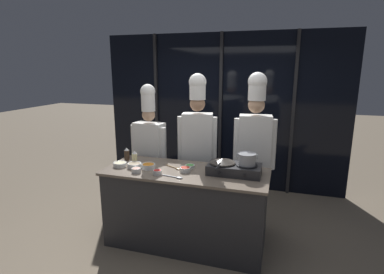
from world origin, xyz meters
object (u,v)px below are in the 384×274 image
Objects in this scene: serving_spoon_solid at (176,168)px; chef_head at (149,143)px; prep_bowl_bell_pepper at (157,172)px; prep_bowl_chili_flakes at (185,169)px; prep_bowl_mushrooms at (134,165)px; squeeze_bottle_soy at (127,154)px; prep_bowl_noodles at (120,164)px; stock_pot at (247,159)px; portable_stove at (234,169)px; chef_line at (255,139)px; prep_bowl_carrots at (148,166)px; chef_sous at (197,135)px; prep_bowl_shrimp at (136,170)px; serving_spoon_slotted at (176,177)px; frying_pan at (222,161)px; squeeze_bottle_oil at (135,158)px; prep_bowl_scallions at (190,166)px.

serving_spoon_solid is 0.82m from chef_head.
serving_spoon_solid is (0.14, 0.25, -0.02)m from prep_bowl_bell_pepper.
prep_bowl_mushrooms is (-0.63, -0.04, 0.00)m from prep_bowl_chili_flakes.
squeeze_bottle_soy reaches higher than prep_bowl_bell_pepper.
prep_bowl_noodles is at bearing -79.18° from squeeze_bottle_soy.
stock_pot reaches higher than serving_spoon_solid.
squeeze_bottle_soy is at bearing 168.99° from serving_spoon_solid.
portable_stove is 2.42× the size of serving_spoon_solid.
prep_bowl_carrots is at bearing 20.97° from chef_line.
chef_sous reaches higher than serving_spoon_solid.
prep_bowl_shrimp is at bearing -147.31° from serving_spoon_solid.
prep_bowl_mushrooms is at bearing 39.25° from chef_sous.
prep_bowl_bell_pepper is (0.26, 0.01, 0.00)m from prep_bowl_shrimp.
squeeze_bottle_soy is at bearing 6.63° from chef_line.
squeeze_bottle_soy reaches higher than prep_bowl_mushrooms.
prep_bowl_chili_flakes reaches higher than serving_spoon_slotted.
portable_stove is at bearing 1.80° from frying_pan.
prep_bowl_chili_flakes is 0.96m from chef_head.
squeeze_bottle_oil is 1.47× the size of prep_bowl_scallions.
prep_bowl_carrots is (-0.45, -0.02, 0.00)m from prep_bowl_chili_flakes.
squeeze_bottle_soy is at bearing 153.06° from serving_spoon_slotted.
portable_stove is 5.20× the size of prep_bowl_scallions.
squeeze_bottle_oil is 0.28m from prep_bowl_carrots.
stock_pot reaches higher than serving_spoon_slotted.
serving_spoon_solid is (-0.10, 0.28, 0.00)m from serving_spoon_slotted.
prep_bowl_chili_flakes is 0.06× the size of chef_line.
serving_spoon_solid is at bearing 32.69° from prep_bowl_shrimp.
portable_stove reaches higher than prep_bowl_chili_flakes.
prep_bowl_carrots is (0.08, 0.16, 0.00)m from prep_bowl_shrimp.
prep_bowl_shrimp is 0.06× the size of chef_head.
squeeze_bottle_soy is at bearing 174.57° from frying_pan.
portable_stove is 2.65× the size of stock_pot.
chef_head reaches higher than prep_bowl_chili_flakes.
prep_bowl_shrimp is 0.44× the size of serving_spoon_solid.
prep_bowl_shrimp is 1.00m from chef_sous.
squeeze_bottle_oil is 0.52m from chef_head.
prep_bowl_shrimp is 0.67× the size of prep_bowl_noodles.
chef_sous is (-0.59, 0.55, 0.23)m from portable_stove.
squeeze_bottle_oil is 1.53m from chef_line.
serving_spoon_slotted is (-0.45, -0.30, -0.14)m from frying_pan.
portable_stove is 0.29× the size of chef_line.
chef_sous is at bearing 27.66° from squeeze_bottle_soy.
prep_bowl_mushrooms is (0.24, -0.25, -0.05)m from squeeze_bottle_soy.
squeeze_bottle_soy is 0.53m from prep_bowl_shrimp.
prep_bowl_bell_pepper is at bearing 1.19° from prep_bowl_shrimp.
stock_pot is 1.34× the size of squeeze_bottle_oil.
frying_pan is at bearing -178.20° from portable_stove.
squeeze_bottle_soy is at bearing 175.26° from portable_stove.
serving_spoon_slotted is at bearing -145.80° from frying_pan.
chef_sous reaches higher than prep_bowl_chili_flakes.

